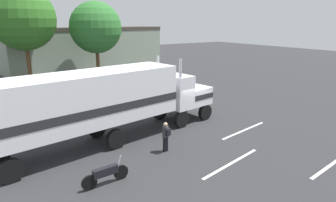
% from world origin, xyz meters
% --- Properties ---
extents(ground_plane, '(120.00, 120.00, 0.00)m').
position_xyz_m(ground_plane, '(0.00, 0.00, 0.00)').
color(ground_plane, '#2D2D30').
extents(lane_stripe_near, '(4.38, 0.77, 0.01)m').
position_xyz_m(lane_stripe_near, '(1.81, -3.50, 0.01)').
color(lane_stripe_near, silver).
rests_on(lane_stripe_near, ground_plane).
extents(lane_stripe_mid, '(4.37, 0.89, 0.01)m').
position_xyz_m(lane_stripe_mid, '(-2.09, -6.19, 0.01)').
color(lane_stripe_mid, silver).
rests_on(lane_stripe_mid, ground_plane).
extents(lane_stripe_far, '(4.40, 0.57, 0.01)m').
position_xyz_m(lane_stripe_far, '(1.92, -9.00, 0.01)').
color(lane_stripe_far, silver).
rests_on(lane_stripe_far, ground_plane).
extents(semi_truck, '(14.37, 4.56, 4.50)m').
position_xyz_m(semi_truck, '(-6.08, -0.31, 2.52)').
color(semi_truck, white).
rests_on(semi_truck, ground_plane).
extents(person_bystander, '(0.35, 0.47, 1.63)m').
position_xyz_m(person_bystander, '(-4.01, -3.24, 0.89)').
color(person_bystander, black).
rests_on(person_bystander, ground_plane).
extents(motorcycle, '(2.11, 0.29, 1.12)m').
position_xyz_m(motorcycle, '(-7.91, -4.53, 0.48)').
color(motorcycle, black).
rests_on(motorcycle, ground_plane).
extents(tree_left, '(6.22, 6.22, 9.14)m').
position_xyz_m(tree_left, '(1.02, 19.67, 6.02)').
color(tree_left, brown).
rests_on(tree_left, ground_plane).
extents(tree_right, '(6.78, 6.78, 10.43)m').
position_xyz_m(tree_right, '(-6.79, 20.11, 7.02)').
color(tree_right, brown).
rests_on(tree_right, ground_plane).
extents(building_backdrop, '(23.39, 9.01, 5.95)m').
position_xyz_m(building_backdrop, '(2.29, 26.99, 3.19)').
color(building_backdrop, gray).
rests_on(building_backdrop, ground_plane).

